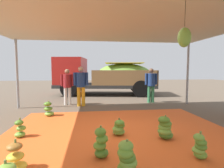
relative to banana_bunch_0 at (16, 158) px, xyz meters
The scene contains 15 objects.
ground_plane 4.92m from the banana_bunch_0, 66.79° to the left, with size 40.00×40.00×0.00m, color brown.
tarp_orange 2.47m from the banana_bunch_0, 38.11° to the left, with size 5.92×4.61×0.01m, color #E05B23.
tent_canopy 3.59m from the banana_bunch_0, 36.26° to the left, with size 8.00×7.00×2.96m.
banana_bunch_0 is the anchor object (origin of this frame).
banana_bunch_1 3.37m from the banana_bunch_0, 94.84° to the left, with size 0.46×0.45×0.54m.
banana_bunch_3 1.54m from the banana_bunch_0, 108.89° to the left, with size 0.28×0.28×0.47m.
banana_bunch_4 1.77m from the banana_bunch_0, ahead, with size 0.35×0.35×0.55m.
banana_bunch_5 3.15m from the banana_bunch_0, ahead, with size 0.31×0.31×0.51m.
banana_bunch_6 1.40m from the banana_bunch_0, 10.37° to the left, with size 0.32×0.31×0.59m.
banana_bunch_7 2.28m from the banana_bunch_0, 34.41° to the left, with size 0.40×0.38×0.43m.
banana_bunch_8 3.07m from the banana_bunch_0, 17.89° to the left, with size 0.44×0.42×0.56m.
cargo_truck_main 8.80m from the banana_bunch_0, 76.50° to the left, with size 6.63×3.28×2.40m.
worker_0 6.82m from the banana_bunch_0, 52.22° to the left, with size 0.62×0.38×1.70m.
worker_1 5.06m from the banana_bunch_0, 81.26° to the left, with size 0.65×0.40×1.77m.
worker_2 5.37m from the banana_bunch_0, 88.72° to the left, with size 0.61×0.37×1.66m.
Camera 1 is at (-0.73, -4.35, 1.62)m, focal length 27.68 mm.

